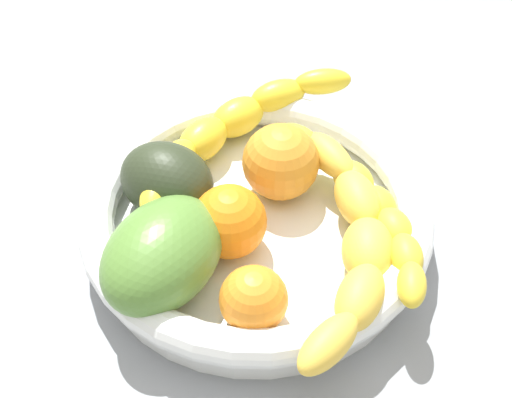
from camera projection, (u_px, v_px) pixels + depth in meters
The scene contains 10 objects.
kitchen_counter at pixel (256, 250), 66.10cm from camera, with size 120.00×120.00×3.00cm, color gray.
fruit_bowl at pixel (256, 219), 63.09cm from camera, with size 29.34×29.34×5.08cm.
banana_draped_left at pixel (354, 246), 58.39cm from camera, with size 20.33×16.26×4.55cm.
banana_draped_right at pixel (229, 129), 67.45cm from camera, with size 26.19×8.84×4.42cm.
banana_arching_top at pixel (367, 204), 61.65cm from camera, with size 11.19×20.56×4.36cm.
orange_front at pixel (226, 219), 59.71cm from camera, with size 6.04×6.04×6.04cm, color orange.
orange_mid_left at pixel (281, 162), 63.79cm from camera, with size 6.64×6.64×6.64cm, color orange.
orange_mid_right at pixel (254, 300), 54.93cm from camera, with size 5.15×5.15×5.15cm, color orange.
mango_green at pixel (162, 255), 56.70cm from camera, with size 11.27×8.22×6.91cm, color #568636.
avocado_dark at pixel (167, 181), 62.42cm from camera, with size 8.20×6.60×6.37cm, color #2B3622.
Camera 1 is at (31.87, 27.22, 52.82)cm, focal length 52.69 mm.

